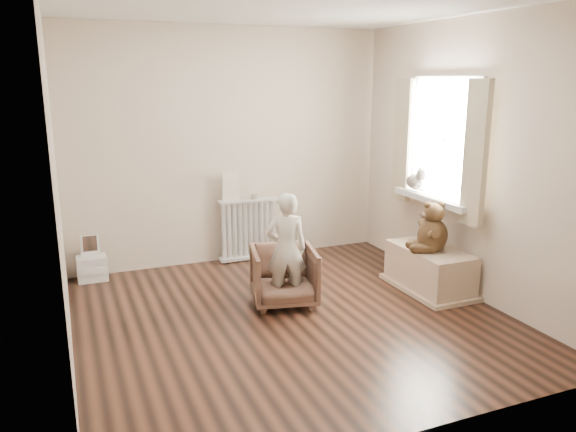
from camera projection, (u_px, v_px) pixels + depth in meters
name	position (u px, v px, depth m)	size (l,w,h in m)	color
floor	(292.00, 317.00, 4.92)	(3.60, 3.60, 0.01)	black
ceiling	(292.00, 3.00, 4.30)	(3.60, 3.60, 0.01)	white
back_wall	(229.00, 147.00, 6.23)	(3.60, 0.02, 2.60)	beige
front_wall	(422.00, 220.00, 2.99)	(3.60, 0.02, 2.60)	beige
left_wall	(56.00, 186.00, 3.95)	(0.02, 3.60, 2.60)	beige
right_wall	(468.00, 159.00, 5.28)	(0.02, 3.60, 2.60)	beige
window	(446.00, 140.00, 5.50)	(0.03, 0.90, 1.10)	white
window_sill	(434.00, 199.00, 5.60)	(0.22, 1.10, 0.06)	silver
curtain_left	(476.00, 154.00, 4.96)	(0.06, 0.26, 1.30)	beige
curtain_right	(403.00, 141.00, 5.98)	(0.06, 0.26, 1.30)	beige
radiator	(248.00, 227.00, 6.40)	(0.68, 0.13, 0.71)	silver
paper_doll	(231.00, 187.00, 6.21)	(0.19, 0.02, 0.32)	beige
tin_a	(254.00, 197.00, 6.34)	(0.09, 0.09, 0.05)	#A59E8C
toy_vanity	(91.00, 255.00, 5.77)	(0.30, 0.21, 0.47)	silver
armchair	(284.00, 276.00, 5.17)	(0.57, 0.59, 0.54)	brown
child	(286.00, 249.00, 5.06)	(0.38, 0.25, 1.04)	beige
toy_bench	(429.00, 270.00, 5.53)	(0.47, 0.90, 0.42)	#CDB594
teddy_bear	(433.00, 226.00, 5.35)	(0.39, 0.30, 0.48)	#352313
plush_cat	(416.00, 181.00, 5.84)	(0.18, 0.30, 0.25)	gray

